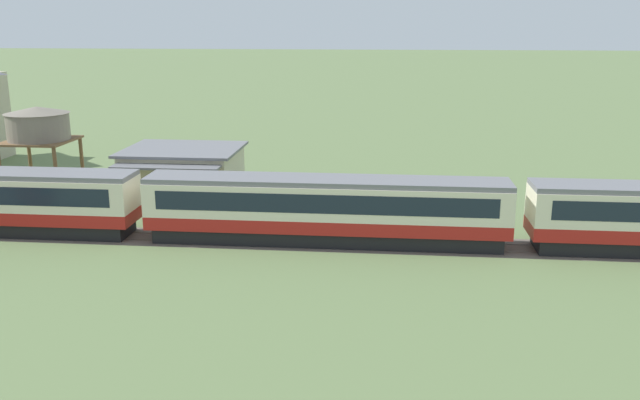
# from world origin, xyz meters

# --- Properties ---
(passenger_train) EXTENTS (113.02, 3.09, 4.00)m
(passenger_train) POSITION_xyz_m (-26.42, 1.35, 2.22)
(passenger_train) COLOR #AD1E19
(passenger_train) RESTS_ON ground_plane
(railway_track) EXTENTS (154.67, 3.60, 0.04)m
(railway_track) POSITION_xyz_m (-25.95, 1.35, 0.01)
(railway_track) COLOR #665B51
(railway_track) RESTS_ON ground_plane
(station_building) EXTENTS (8.75, 8.73, 3.60)m
(station_building) POSITION_xyz_m (-38.73, 12.26, 1.83)
(station_building) COLOR beige
(station_building) RESTS_ON ground_plane
(water_tower) EXTENTS (4.83, 4.83, 6.83)m
(water_tower) POSITION_xyz_m (-49.41, 10.89, 5.42)
(water_tower) COLOR brown
(water_tower) RESTS_ON ground_plane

